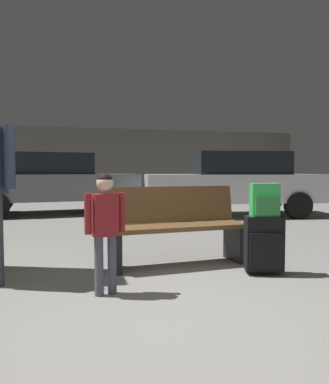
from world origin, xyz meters
The scene contains 8 objects.
ground_plane centered at (0.00, 4.00, -0.05)m, with size 18.00×18.00×0.10m, color gray.
garage_back_wall centered at (0.00, 12.86, 1.40)m, with size 18.00×0.12×2.80m, color slate.
bench centered at (0.44, 1.61, 0.44)m, with size 1.64×0.66×0.89m.
suitcase centered at (1.22, 0.98, 0.32)m, with size 0.42×0.31×0.60m.
backpack_bright centered at (1.22, 0.98, 0.77)m, with size 0.31×0.24×0.34m.
child centered at (-0.43, 0.73, 0.65)m, with size 0.35×0.20×1.05m.
parked_car_far centered at (-1.22, 7.29, 0.81)m, with size 4.26×2.13×1.51m.
parked_car_near centered at (3.01, 5.77, 0.81)m, with size 4.29×2.22×1.51m.
Camera 1 is at (-0.67, -2.44, 1.07)m, focal length 34.52 mm.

